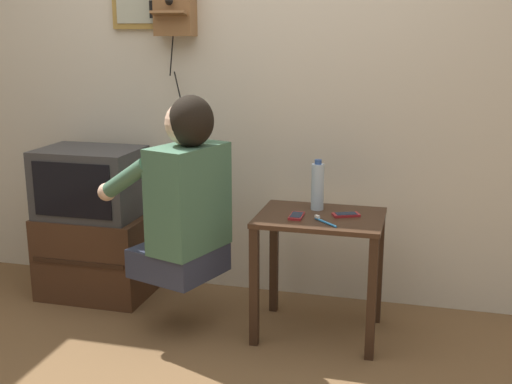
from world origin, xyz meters
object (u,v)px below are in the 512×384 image
Objects in this scene: person at (184,194)px; toothbrush at (324,221)px; water_bottle at (318,186)px; television at (90,182)px; cell_phone_held at (297,216)px; cell_phone_spare at (346,215)px; wall_phone_antique at (174,5)px.

toothbrush is at bearing -69.48° from person.
water_bottle reaches higher than toothbrush.
person is 1.62× the size of television.
television is (-0.66, 0.30, -0.05)m from person.
television is at bearing 122.75° from toothbrush.
television is at bearing 177.13° from water_bottle.
water_bottle is at bearing 64.81° from cell_phone_held.
person reaches higher than cell_phone_spare.
cell_phone_spare is 0.56× the size of water_bottle.
wall_phone_antique reaches higher than person.
toothbrush reaches higher than cell_phone_spare.
person is at bearing -157.95° from water_bottle.
toothbrush is at bearing -55.74° from cell_phone_spare.
cell_phone_held is at bearing -10.52° from television.
wall_phone_antique is at bearing 160.25° from water_bottle.
toothbrush is (1.32, -0.28, -0.04)m from television.
cell_phone_held is at bearing -114.01° from water_bottle.
toothbrush is at bearing -11.88° from television.
wall_phone_antique is 1.31m from cell_phone_held.
cell_phone_spare is (0.74, 0.16, -0.09)m from person.
toothbrush is at bearing -72.45° from water_bottle.
person reaches higher than toothbrush.
cell_phone_held is 0.51× the size of water_bottle.
wall_phone_antique is 5.84× the size of cell_phone_held.
toothbrush is at bearing -24.08° from cell_phone_held.
toothbrush is (0.14, -0.06, 0.00)m from cell_phone_held.
water_bottle is (-0.15, 0.08, 0.11)m from cell_phone_spare.
water_bottle is at bearing -19.75° from wall_phone_antique.
wall_phone_antique is at bearing -135.60° from cell_phone_spare.
cell_phone_held is at bearing -95.02° from cell_phone_spare.
water_bottle reaches higher than cell_phone_spare.
cell_phone_spare is at bearing 13.48° from toothbrush.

